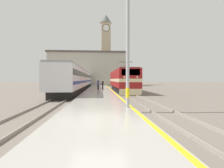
{
  "coord_description": "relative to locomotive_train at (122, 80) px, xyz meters",
  "views": [
    {
      "loc": [
        -0.0,
        -7.78,
        2.08
      ],
      "look_at": [
        2.0,
        19.08,
        1.36
      ],
      "focal_mm": 28.0,
      "sensor_mm": 36.0,
      "label": 1
    }
  ],
  "objects": [
    {
      "name": "person_on_platform",
      "position": [
        -3.32,
        -0.53,
        -0.69
      ],
      "size": [
        0.34,
        0.34,
        1.61
      ],
      "color": "#23232D",
      "rests_on": "platform"
    },
    {
      "name": "passenger_train",
      "position": [
        -7.81,
        12.57,
        0.17
      ],
      "size": [
        2.92,
        52.76,
        3.83
      ],
      "color": "black",
      "rests_on": "ground"
    },
    {
      "name": "second_waiting_passenger",
      "position": [
        -4.09,
        -0.51,
        -0.6
      ],
      "size": [
        0.34,
        0.34,
        1.76
      ],
      "color": "#23232D",
      "rests_on": "platform"
    },
    {
      "name": "platform",
      "position": [
        -3.93,
        2.95,
        -1.72
      ],
      "size": [
        4.29,
        140.0,
        0.37
      ],
      "color": "#ADA89E",
      "rests_on": "ground"
    },
    {
      "name": "catenary_mast",
      "position": [
        -2.08,
        -19.26,
        2.8
      ],
      "size": [
        2.48,
        0.23,
        8.53
      ],
      "color": "#9E9EA3",
      "rests_on": "platform"
    },
    {
      "name": "rail_track_near",
      "position": [
        0.0,
        2.95,
        -1.87
      ],
      "size": [
        2.83,
        140.0,
        0.16
      ],
      "color": "#70665B",
      "rests_on": "ground"
    },
    {
      "name": "clock_tower",
      "position": [
        -1.27,
        37.32,
        12.22
      ],
      "size": [
        4.29,
        4.29,
        26.75
      ],
      "color": "tan",
      "rests_on": "ground"
    },
    {
      "name": "ground_plane",
      "position": [
        -3.93,
        7.95,
        -1.9
      ],
      "size": [
        200.0,
        200.0,
        0.0
      ],
      "primitive_type": "plane",
      "color": "#70665B"
    },
    {
      "name": "locomotive_train",
      "position": [
        0.0,
        0.0,
        0.0
      ],
      "size": [
        2.92,
        17.13,
        4.68
      ],
      "color": "black",
      "rests_on": "ground"
    },
    {
      "name": "rail_track_far",
      "position": [
        -7.81,
        2.95,
        -1.87
      ],
      "size": [
        2.83,
        140.0,
        0.16
      ],
      "color": "#70665B",
      "rests_on": "ground"
    },
    {
      "name": "station_building",
      "position": [
        -7.5,
        26.82,
        3.46
      ],
      "size": [
        24.17,
        8.77,
        10.67
      ],
      "color": "#B7B2A3",
      "rests_on": "ground"
    }
  ]
}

